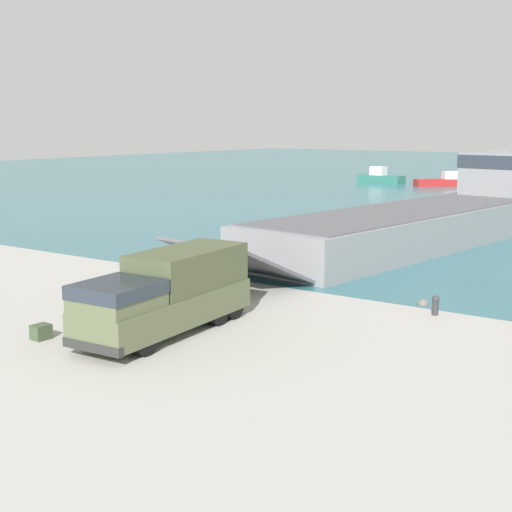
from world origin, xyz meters
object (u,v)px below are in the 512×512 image
at_px(soldier_on_ramp, 114,296).
at_px(moored_boat_b, 449,181).
at_px(landing_craft, 460,206).
at_px(moored_boat_c, 381,177).
at_px(cargo_crate, 41,332).
at_px(mooring_bollard, 435,304).
at_px(military_truck, 167,292).

distance_m(soldier_on_ramp, moored_boat_b, 71.49).
height_order(landing_craft, moored_boat_c, landing_craft).
relative_size(moored_boat_c, cargo_crate, 9.92).
bearing_deg(mooring_bollard, soldier_on_ramp, -142.27).
xyz_separation_m(military_truck, moored_boat_c, (-23.88, 70.49, -0.83)).
distance_m(moored_boat_b, moored_boat_c, 9.46).
bearing_deg(soldier_on_ramp, cargo_crate, -3.00).
relative_size(military_truck, moored_boat_b, 1.07).
xyz_separation_m(soldier_on_ramp, cargo_crate, (-0.29, -3.40, -0.73)).
relative_size(landing_craft, moored_boat_c, 6.30).
distance_m(military_truck, soldier_on_ramp, 3.03).
height_order(soldier_on_ramp, moored_boat_c, moored_boat_c).
height_order(military_truck, cargo_crate, military_truck).
bearing_deg(soldier_on_ramp, moored_boat_c, -161.62).
xyz_separation_m(landing_craft, moored_boat_b, (-15.09, 40.02, -1.36)).
bearing_deg(cargo_crate, landing_craft, 83.40).
relative_size(moored_boat_b, cargo_crate, 11.72).
distance_m(landing_craft, mooring_bollard, 23.57).
bearing_deg(landing_craft, moored_boat_c, 129.94).
bearing_deg(military_truck, moored_boat_b, -171.84).
height_order(landing_craft, mooring_bollard, landing_craft).
distance_m(moored_boat_c, cargo_crate, 76.55).
distance_m(moored_boat_c, mooring_bollard, 69.71).
bearing_deg(landing_craft, cargo_crate, -88.35).
relative_size(military_truck, moored_boat_c, 1.27).
distance_m(landing_craft, moored_boat_c, 46.74).
height_order(military_truck, soldier_on_ramp, military_truck).
xyz_separation_m(landing_craft, moored_boat_c, (-24.54, 39.76, -1.25)).
distance_m(military_truck, moored_boat_c, 74.43).
xyz_separation_m(landing_craft, soldier_on_ramp, (-3.64, -30.55, -0.99)).
bearing_deg(military_truck, mooring_bollard, 134.60).
relative_size(landing_craft, moored_boat_b, 5.33).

